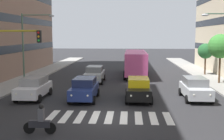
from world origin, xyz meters
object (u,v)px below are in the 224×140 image
Objects in this scene: street_tree_2 at (221,46)px; street_lamp_right at (28,40)px; car_row2_0 at (95,74)px; car_2 at (84,89)px; bus_behind_traffic at (135,61)px; car_3 at (34,88)px; motorcycle_with_rider at (40,121)px; street_tree_3 at (206,51)px; car_1 at (138,89)px; car_0 at (195,88)px.

street_lamp_right is at bearing 4.25° from street_tree_2.
street_tree_2 is at bearing -175.75° from street_lamp_right.
car_row2_0 is 0.89× the size of street_tree_2.
bus_behind_traffic is at bearing -106.95° from car_2.
bus_behind_traffic is (-4.45, -5.31, 0.97)m from car_row2_0.
street_lamp_right reaches higher than car_3.
motorcycle_with_rider is 16.00m from street_lamp_right.
street_lamp_right reaches higher than motorcycle_with_rider.
street_tree_3 is (-16.98, -14.22, 2.16)m from car_3.
car_row2_0 is 7.00m from bus_behind_traffic.
car_3 is 15.97m from bus_behind_traffic.
street_tree_2 reaches higher than car_2.
motorcycle_with_rider is 0.44× the size of street_tree_3.
motorcycle_with_rider is 0.34× the size of street_tree_2.
street_lamp_right is 1.40× the size of street_tree_2.
bus_behind_traffic is 10.51m from street_tree_2.
car_row2_0 is 7.64m from street_lamp_right.
car_1 and car_3 have the same top height.
bus_behind_traffic is (4.47, -13.10, 0.97)m from car_0.
street_tree_2 reaches higher than bus_behind_traffic.
car_row2_0 is (-3.85, -8.30, 0.00)m from car_3.
street_lamp_right reaches higher than car_0.
motorcycle_with_rider is (1.02, 7.93, -0.24)m from car_2.
car_0 is 1.15× the size of street_tree_3.
street_tree_2 is at bearing 177.66° from car_row2_0.
street_tree_2 is (-16.79, -7.77, 3.01)m from car_3.
street_tree_3 is at bearing -175.94° from bus_behind_traffic.
car_row2_0 is at bearing -88.36° from car_2.
street_lamp_right is 1.81× the size of street_tree_3.
car_3 is at bearing 58.63° from bus_behind_traffic.
car_0 is 1.00× the size of car_3.
street_tree_3 is at bearing -140.04° from car_3.
car_1 is 8.30m from car_3.
car_2 reaches higher than motorcycle_with_rider.
car_1 is at bearing -122.79° from motorcycle_with_rider.
street_tree_2 reaches higher than car_1.
car_2 is 0.89× the size of street_tree_2.
car_3 is at bearing 24.83° from street_tree_2.
street_tree_3 is (-0.18, -6.45, -0.85)m from street_tree_2.
car_1 is 9.43m from car_row2_0.
street_tree_2 is at bearing 88.36° from street_tree_3.
car_3 is 1.15× the size of street_tree_3.
motorcycle_with_rider is (5.23, 21.74, -1.21)m from bus_behind_traffic.
street_tree_2 is 6.51m from street_tree_3.
car_row2_0 is 0.63× the size of street_lamp_right.
street_lamp_right is at bearing 33.77° from bus_behind_traffic.
car_row2_0 is at bearing -92.72° from motorcycle_with_rider.
car_0 is 13.87m from bus_behind_traffic.
car_2 and car_row2_0 have the same top height.
street_tree_2 is at bearing 145.50° from bus_behind_traffic.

